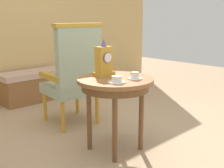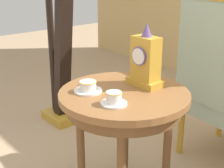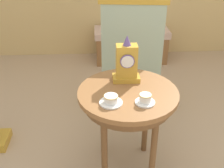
{
  "view_description": "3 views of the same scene",
  "coord_description": "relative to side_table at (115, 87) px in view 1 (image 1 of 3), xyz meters",
  "views": [
    {
      "loc": [
        -1.69,
        -1.77,
        1.21
      ],
      "look_at": [
        0.02,
        0.01,
        0.62
      ],
      "focal_mm": 45.94,
      "sensor_mm": 36.0,
      "label": 1
    },
    {
      "loc": [
        1.19,
        -1.08,
        1.29
      ],
      "look_at": [
        -0.04,
        -0.03,
        0.7
      ],
      "focal_mm": 52.9,
      "sensor_mm": 36.0,
      "label": 2
    },
    {
      "loc": [
        -0.16,
        -1.61,
        1.65
      ],
      "look_at": [
        -0.07,
        0.13,
        0.65
      ],
      "focal_mm": 45.29,
      "sensor_mm": 36.0,
      "label": 3
    }
  ],
  "objects": [
    {
      "name": "armchair",
      "position": [
        0.11,
        0.76,
        -0.0
      ],
      "size": [
        0.59,
        0.58,
        1.14
      ],
      "color": "#9EB299",
      "rests_on": "ground"
    },
    {
      "name": "mantel_clock",
      "position": [
        0.0,
        0.15,
        0.22
      ],
      "size": [
        0.19,
        0.11,
        0.34
      ],
      "color": "gold",
      "rests_on": "side_table"
    },
    {
      "name": "teacup_right",
      "position": [
        0.09,
        -0.15,
        0.11
      ],
      "size": [
        0.13,
        0.13,
        0.06
      ],
      "color": "white",
      "rests_on": "side_table"
    },
    {
      "name": "teacup_left",
      "position": [
        -0.12,
        -0.14,
        0.11
      ],
      "size": [
        0.15,
        0.15,
        0.06
      ],
      "color": "white",
      "rests_on": "side_table"
    },
    {
      "name": "window_bench",
      "position": [
        0.26,
        1.96,
        -0.37
      ],
      "size": [
        0.98,
        0.4,
        0.44
      ],
      "color": "#CCA893",
      "rests_on": "ground"
    },
    {
      "name": "side_table",
      "position": [
        0.0,
        0.0,
        0.0
      ],
      "size": [
        0.68,
        0.68,
        0.68
      ],
      "color": "brown",
      "rests_on": "ground"
    },
    {
      "name": "ground_plane",
      "position": [
        -0.03,
        0.01,
        -0.59
      ],
      "size": [
        10.0,
        10.0,
        0.0
      ],
      "primitive_type": "plane",
      "color": "tan"
    }
  ]
}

